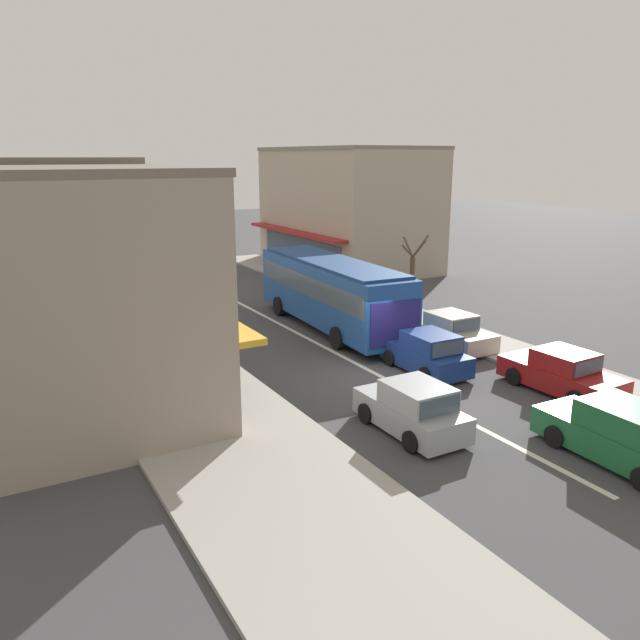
{
  "coord_description": "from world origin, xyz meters",
  "views": [
    {
      "loc": [
        -12.57,
        -17.94,
        7.84
      ],
      "look_at": [
        -0.18,
        3.88,
        1.2
      ],
      "focal_mm": 35.0,
      "sensor_mm": 36.0,
      "label": 1
    }
  ],
  "objects_px": {
    "pedestrian_browsing_midblock": "(215,333)",
    "street_tree_right": "(412,280)",
    "city_bus": "(331,289)",
    "pedestrian_with_handbag_near": "(225,352)",
    "wagon_adjacent_lane_trail": "(624,436)",
    "hatchback_queue_gap_filler": "(427,353)",
    "hatchback_adjacent_lane_lead": "(412,409)",
    "traffic_light_downstreet": "(144,246)",
    "parked_hatchback_kerb_third": "(374,303)",
    "parked_sedan_kerb_second": "(449,331)",
    "parked_wagon_kerb_rear": "(314,283)",
    "parked_sedan_kerb_front": "(562,373)"
  },
  "relations": [
    {
      "from": "parked_sedan_kerb_second",
      "to": "hatchback_adjacent_lane_lead",
      "type": "bearing_deg",
      "value": -137.79
    },
    {
      "from": "parked_wagon_kerb_rear",
      "to": "street_tree_right",
      "type": "xyz_separation_m",
      "value": [
        1.66,
        -6.89,
        1.21
      ]
    },
    {
      "from": "wagon_adjacent_lane_trail",
      "to": "parked_wagon_kerb_rear",
      "type": "relative_size",
      "value": 1.0
    },
    {
      "from": "traffic_light_downstreet",
      "to": "hatchback_queue_gap_filler",
      "type": "bearing_deg",
      "value": -73.09
    },
    {
      "from": "hatchback_adjacent_lane_lead",
      "to": "traffic_light_downstreet",
      "type": "bearing_deg",
      "value": 94.79
    },
    {
      "from": "hatchback_queue_gap_filler",
      "to": "pedestrian_with_handbag_near",
      "type": "relative_size",
      "value": 2.29
    },
    {
      "from": "wagon_adjacent_lane_trail",
      "to": "parked_sedan_kerb_second",
      "type": "bearing_deg",
      "value": 74.14
    },
    {
      "from": "hatchback_queue_gap_filler",
      "to": "wagon_adjacent_lane_trail",
      "type": "distance_m",
      "value": 8.17
    },
    {
      "from": "street_tree_right",
      "to": "parked_sedan_kerb_second",
      "type": "bearing_deg",
      "value": -108.19
    },
    {
      "from": "hatchback_queue_gap_filler",
      "to": "pedestrian_with_handbag_near",
      "type": "bearing_deg",
      "value": 157.98
    },
    {
      "from": "traffic_light_downstreet",
      "to": "pedestrian_browsing_midblock",
      "type": "bearing_deg",
      "value": -92.95
    },
    {
      "from": "pedestrian_browsing_midblock",
      "to": "street_tree_right",
      "type": "bearing_deg",
      "value": 6.58
    },
    {
      "from": "parked_sedan_kerb_front",
      "to": "parked_sedan_kerb_second",
      "type": "distance_m",
      "value": 5.89
    },
    {
      "from": "traffic_light_downstreet",
      "to": "pedestrian_browsing_midblock",
      "type": "height_order",
      "value": "traffic_light_downstreet"
    },
    {
      "from": "city_bus",
      "to": "pedestrian_with_handbag_near",
      "type": "distance_m",
      "value": 8.03
    },
    {
      "from": "city_bus",
      "to": "parked_hatchback_kerb_third",
      "type": "relative_size",
      "value": 2.95
    },
    {
      "from": "hatchback_adjacent_lane_lead",
      "to": "parked_wagon_kerb_rear",
      "type": "height_order",
      "value": "parked_wagon_kerb_rear"
    },
    {
      "from": "parked_sedan_kerb_front",
      "to": "pedestrian_browsing_midblock",
      "type": "distance_m",
      "value": 12.87
    },
    {
      "from": "city_bus",
      "to": "parked_wagon_kerb_rear",
      "type": "distance_m",
      "value": 7.16
    },
    {
      "from": "parked_hatchback_kerb_third",
      "to": "traffic_light_downstreet",
      "type": "height_order",
      "value": "traffic_light_downstreet"
    },
    {
      "from": "hatchback_queue_gap_filler",
      "to": "traffic_light_downstreet",
      "type": "xyz_separation_m",
      "value": [
        -5.61,
        18.45,
        2.15
      ]
    },
    {
      "from": "parked_wagon_kerb_rear",
      "to": "street_tree_right",
      "type": "relative_size",
      "value": 1.1
    },
    {
      "from": "parked_sedan_kerb_second",
      "to": "pedestrian_browsing_midblock",
      "type": "height_order",
      "value": "pedestrian_browsing_midblock"
    },
    {
      "from": "hatchback_adjacent_lane_lead",
      "to": "parked_sedan_kerb_front",
      "type": "relative_size",
      "value": 0.87
    },
    {
      "from": "city_bus",
      "to": "pedestrian_browsing_midblock",
      "type": "height_order",
      "value": "city_bus"
    },
    {
      "from": "parked_hatchback_kerb_third",
      "to": "street_tree_right",
      "type": "bearing_deg",
      "value": -42.66
    },
    {
      "from": "wagon_adjacent_lane_trail",
      "to": "parked_hatchback_kerb_third",
      "type": "relative_size",
      "value": 1.22
    },
    {
      "from": "hatchback_queue_gap_filler",
      "to": "parked_sedan_kerb_front",
      "type": "relative_size",
      "value": 0.88
    },
    {
      "from": "hatchback_adjacent_lane_lead",
      "to": "hatchback_queue_gap_filler",
      "type": "relative_size",
      "value": 0.99
    },
    {
      "from": "city_bus",
      "to": "hatchback_queue_gap_filler",
      "type": "xyz_separation_m",
      "value": [
        0.03,
        -6.92,
        -1.17
      ]
    },
    {
      "from": "city_bus",
      "to": "traffic_light_downstreet",
      "type": "height_order",
      "value": "traffic_light_downstreet"
    },
    {
      "from": "wagon_adjacent_lane_trail",
      "to": "parked_sedan_kerb_front",
      "type": "bearing_deg",
      "value": 57.36
    },
    {
      "from": "hatchback_adjacent_lane_lead",
      "to": "hatchback_queue_gap_filler",
      "type": "height_order",
      "value": "same"
    },
    {
      "from": "parked_wagon_kerb_rear",
      "to": "pedestrian_browsing_midblock",
      "type": "bearing_deg",
      "value": -137.86
    },
    {
      "from": "city_bus",
      "to": "parked_sedan_kerb_front",
      "type": "relative_size",
      "value": 2.59
    },
    {
      "from": "traffic_light_downstreet",
      "to": "parked_sedan_kerb_front",
      "type": "bearing_deg",
      "value": -69.6
    },
    {
      "from": "hatchback_adjacent_lane_lead",
      "to": "traffic_light_downstreet",
      "type": "distance_m",
      "value": 22.6
    },
    {
      "from": "wagon_adjacent_lane_trail",
      "to": "hatchback_queue_gap_filler",
      "type": "bearing_deg",
      "value": 89.7
    },
    {
      "from": "parked_sedan_kerb_second",
      "to": "parked_wagon_kerb_rear",
      "type": "relative_size",
      "value": 0.93
    },
    {
      "from": "parked_wagon_kerb_rear",
      "to": "pedestrian_browsing_midblock",
      "type": "xyz_separation_m",
      "value": [
        -8.97,
        -8.12,
        0.32
      ]
    },
    {
      "from": "parked_wagon_kerb_rear",
      "to": "traffic_light_downstreet",
      "type": "height_order",
      "value": "traffic_light_downstreet"
    },
    {
      "from": "hatchback_adjacent_lane_lead",
      "to": "city_bus",
      "type": "bearing_deg",
      "value": 71.23
    },
    {
      "from": "city_bus",
      "to": "wagon_adjacent_lane_trail",
      "type": "relative_size",
      "value": 2.42
    },
    {
      "from": "pedestrian_with_handbag_near",
      "to": "pedestrian_browsing_midblock",
      "type": "bearing_deg",
      "value": 77.32
    },
    {
      "from": "city_bus",
      "to": "pedestrian_with_handbag_near",
      "type": "height_order",
      "value": "city_bus"
    },
    {
      "from": "parked_wagon_kerb_rear",
      "to": "pedestrian_browsing_midblock",
      "type": "height_order",
      "value": "pedestrian_browsing_midblock"
    },
    {
      "from": "wagon_adjacent_lane_trail",
      "to": "parked_wagon_kerb_rear",
      "type": "height_order",
      "value": "same"
    },
    {
      "from": "wagon_adjacent_lane_trail",
      "to": "parked_sedan_kerb_second",
      "type": "relative_size",
      "value": 1.08
    },
    {
      "from": "traffic_light_downstreet",
      "to": "pedestrian_with_handbag_near",
      "type": "relative_size",
      "value": 2.58
    },
    {
      "from": "wagon_adjacent_lane_trail",
      "to": "parked_wagon_kerb_rear",
      "type": "distance_m",
      "value": 21.78
    }
  ]
}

